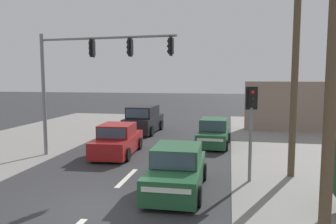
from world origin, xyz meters
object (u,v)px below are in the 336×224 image
traffic_signal_mast (86,68)px  pedestal_signal_right_kerb (251,118)px  hatchback_oncoming_mid (213,133)px  suv_crossing_left (144,120)px  sedan_receding_far (118,141)px  utility_pole_midground_right (296,57)px  sedan_kerbside_parked (177,170)px

traffic_signal_mast → pedestal_signal_right_kerb: 8.06m
hatchback_oncoming_mid → suv_crossing_left: bearing=145.0°
pedestal_signal_right_kerb → suv_crossing_left: pedestal_signal_right_kerb is taller
traffic_signal_mast → hatchback_oncoming_mid: bearing=34.8°
traffic_signal_mast → sedan_receding_far: traffic_signal_mast is taller
sedan_receding_far → utility_pole_midground_right: bearing=-16.2°
sedan_receding_far → pedestal_signal_right_kerb: bearing=-27.3°
sedan_kerbside_parked → suv_crossing_left: bearing=110.4°
utility_pole_midground_right → suv_crossing_left: utility_pole_midground_right is taller
pedestal_signal_right_kerb → suv_crossing_left: size_ratio=0.78×
utility_pole_midground_right → hatchback_oncoming_mid: (-3.30, 5.39, -3.98)m
sedan_kerbside_parked → utility_pole_midground_right: bearing=29.5°
utility_pole_midground_right → suv_crossing_left: size_ratio=1.94×
utility_pole_midground_right → hatchback_oncoming_mid: bearing=121.5°
pedestal_signal_right_kerb → sedan_receding_far: bearing=152.7°
sedan_kerbside_parked → hatchback_oncoming_mid: (0.87, 7.75, -0.00)m
sedan_kerbside_parked → hatchback_oncoming_mid: 7.80m
pedestal_signal_right_kerb → utility_pole_midground_right: bearing=30.4°
traffic_signal_mast → pedestal_signal_right_kerb: size_ratio=1.93×
utility_pole_midground_right → traffic_signal_mast: (-9.12, 1.34, -0.33)m
sedan_receding_far → sedan_kerbside_parked: bearing=-50.9°
sedan_receding_far → hatchback_oncoming_mid: (4.67, 3.08, -0.00)m
pedestal_signal_right_kerb → hatchback_oncoming_mid: (-1.66, 6.35, -1.71)m
traffic_signal_mast → sedan_kerbside_parked: traffic_signal_mast is taller
traffic_signal_mast → sedan_kerbside_parked: bearing=-36.8°
sedan_receding_far → sedan_kerbside_parked: same height
utility_pole_midground_right → sedan_kerbside_parked: bearing=-150.5°
suv_crossing_left → sedan_kerbside_parked: bearing=-69.6°
pedestal_signal_right_kerb → suv_crossing_left: (-6.74, 9.91, -1.53)m
utility_pole_midground_right → hatchback_oncoming_mid: size_ratio=2.40×
traffic_signal_mast → sedan_receding_far: 3.95m
utility_pole_midground_right → suv_crossing_left: (-8.38, 8.95, -3.80)m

